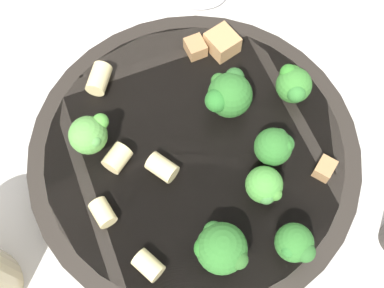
{
  "coord_description": "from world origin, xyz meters",
  "views": [
    {
      "loc": [
        -0.0,
        0.17,
        0.42
      ],
      "look_at": [
        0.0,
        0.0,
        0.05
      ],
      "focal_mm": 45.0,
      "sensor_mm": 36.0,
      "label": 1
    }
  ],
  "objects_px": {
    "rigatoni_0": "(100,213)",
    "broccoli_floret_3": "(291,84)",
    "rigatoni_1": "(146,265)",
    "chicken_chunk_2": "(220,43)",
    "chicken_chunk_0": "(191,47)",
    "broccoli_floret_2": "(226,94)",
    "broccoli_floret_1": "(87,133)",
    "broccoli_floret_0": "(262,186)",
    "chicken_chunk_1": "(322,169)",
    "rigatoni_2": "(160,167)",
    "rigatoni_4": "(115,158)",
    "broccoli_floret_5": "(218,248)",
    "pasta_bowl": "(192,157)",
    "rigatoni_3": "(97,79)",
    "broccoli_floret_6": "(273,146)",
    "broccoli_floret_4": "(292,244)"
  },
  "relations": [
    {
      "from": "rigatoni_0",
      "to": "broccoli_floret_3",
      "type": "bearing_deg",
      "value": -144.21
    },
    {
      "from": "rigatoni_1",
      "to": "chicken_chunk_2",
      "type": "relative_size",
      "value": 0.82
    },
    {
      "from": "rigatoni_0",
      "to": "chicken_chunk_0",
      "type": "relative_size",
      "value": 1.09
    },
    {
      "from": "broccoli_floret_2",
      "to": "rigatoni_0",
      "type": "bearing_deg",
      "value": 44.89
    },
    {
      "from": "broccoli_floret_1",
      "to": "broccoli_floret_3",
      "type": "relative_size",
      "value": 1.11
    },
    {
      "from": "broccoli_floret_0",
      "to": "chicken_chunk_1",
      "type": "relative_size",
      "value": 1.92
    },
    {
      "from": "chicken_chunk_1",
      "to": "rigatoni_2",
      "type": "bearing_deg",
      "value": 0.53
    },
    {
      "from": "rigatoni_4",
      "to": "broccoli_floret_5",
      "type": "bearing_deg",
      "value": 137.57
    },
    {
      "from": "broccoli_floret_2",
      "to": "broccoli_floret_0",
      "type": "bearing_deg",
      "value": 109.02
    },
    {
      "from": "broccoli_floret_1",
      "to": "rigatoni_0",
      "type": "bearing_deg",
      "value": 102.27
    },
    {
      "from": "pasta_bowl",
      "to": "rigatoni_3",
      "type": "height_order",
      "value": "rigatoni_3"
    },
    {
      "from": "chicken_chunk_1",
      "to": "chicken_chunk_2",
      "type": "height_order",
      "value": "chicken_chunk_2"
    },
    {
      "from": "rigatoni_1",
      "to": "rigatoni_0",
      "type": "bearing_deg",
      "value": -46.81
    },
    {
      "from": "rigatoni_1",
      "to": "rigatoni_4",
      "type": "distance_m",
      "value": 0.09
    },
    {
      "from": "broccoli_floret_5",
      "to": "rigatoni_1",
      "type": "relative_size",
      "value": 1.97
    },
    {
      "from": "broccoli_floret_1",
      "to": "chicken_chunk_2",
      "type": "height_order",
      "value": "broccoli_floret_1"
    },
    {
      "from": "rigatoni_3",
      "to": "broccoli_floret_1",
      "type": "bearing_deg",
      "value": 90.82
    },
    {
      "from": "broccoli_floret_1",
      "to": "rigatoni_2",
      "type": "bearing_deg",
      "value": 159.26
    },
    {
      "from": "broccoli_floret_0",
      "to": "chicken_chunk_0",
      "type": "height_order",
      "value": "broccoli_floret_0"
    },
    {
      "from": "broccoli_floret_5",
      "to": "rigatoni_4",
      "type": "xyz_separation_m",
      "value": [
        0.08,
        -0.08,
        -0.02
      ]
    },
    {
      "from": "broccoli_floret_3",
      "to": "rigatoni_3",
      "type": "xyz_separation_m",
      "value": [
        0.17,
        -0.01,
        -0.01
      ]
    },
    {
      "from": "broccoli_floret_1",
      "to": "chicken_chunk_0",
      "type": "distance_m",
      "value": 0.13
    },
    {
      "from": "broccoli_floret_0",
      "to": "broccoli_floret_2",
      "type": "height_order",
      "value": "broccoli_floret_2"
    },
    {
      "from": "broccoli_floret_1",
      "to": "broccoli_floret_5",
      "type": "bearing_deg",
      "value": 139.02
    },
    {
      "from": "rigatoni_0",
      "to": "chicken_chunk_0",
      "type": "xyz_separation_m",
      "value": [
        -0.07,
        -0.16,
        -0.0
      ]
    },
    {
      "from": "rigatoni_0",
      "to": "chicken_chunk_1",
      "type": "xyz_separation_m",
      "value": [
        -0.18,
        -0.04,
        -0.0
      ]
    },
    {
      "from": "pasta_bowl",
      "to": "broccoli_floret_0",
      "type": "bearing_deg",
      "value": 144.67
    },
    {
      "from": "broccoli_floret_5",
      "to": "rigatoni_1",
      "type": "distance_m",
      "value": 0.06
    },
    {
      "from": "broccoli_floret_5",
      "to": "rigatoni_0",
      "type": "relative_size",
      "value": 2.07
    },
    {
      "from": "pasta_bowl",
      "to": "broccoli_floret_0",
      "type": "distance_m",
      "value": 0.08
    },
    {
      "from": "rigatoni_4",
      "to": "chicken_chunk_1",
      "type": "relative_size",
      "value": 1.21
    },
    {
      "from": "broccoli_floret_1",
      "to": "pasta_bowl",
      "type": "bearing_deg",
      "value": 178.95
    },
    {
      "from": "broccoli_floret_3",
      "to": "chicken_chunk_1",
      "type": "distance_m",
      "value": 0.08
    },
    {
      "from": "broccoli_floret_2",
      "to": "rigatoni_3",
      "type": "bearing_deg",
      "value": -11.59
    },
    {
      "from": "broccoli_floret_0",
      "to": "rigatoni_3",
      "type": "distance_m",
      "value": 0.18
    },
    {
      "from": "broccoli_floret_2",
      "to": "broccoli_floret_1",
      "type": "bearing_deg",
      "value": 18.84
    },
    {
      "from": "broccoli_floret_1",
      "to": "broccoli_floret_5",
      "type": "distance_m",
      "value": 0.14
    },
    {
      "from": "broccoli_floret_6",
      "to": "rigatoni_2",
      "type": "bearing_deg",
      "value": 8.42
    },
    {
      "from": "rigatoni_2",
      "to": "broccoli_floret_2",
      "type": "bearing_deg",
      "value": -131.81
    },
    {
      "from": "broccoli_floret_4",
      "to": "broccoli_floret_6",
      "type": "bearing_deg",
      "value": -82.8
    },
    {
      "from": "pasta_bowl",
      "to": "rigatoni_0",
      "type": "distance_m",
      "value": 0.1
    },
    {
      "from": "rigatoni_4",
      "to": "rigatoni_1",
      "type": "bearing_deg",
      "value": 109.1
    },
    {
      "from": "chicken_chunk_1",
      "to": "chicken_chunk_2",
      "type": "relative_size",
      "value": 0.65
    },
    {
      "from": "broccoli_floret_5",
      "to": "rigatoni_2",
      "type": "xyz_separation_m",
      "value": [
        0.05,
        -0.07,
        -0.02
      ]
    },
    {
      "from": "chicken_chunk_1",
      "to": "broccoli_floret_6",
      "type": "bearing_deg",
      "value": -15.94
    },
    {
      "from": "rigatoni_1",
      "to": "pasta_bowl",
      "type": "bearing_deg",
      "value": -108.67
    },
    {
      "from": "pasta_bowl",
      "to": "broccoli_floret_2",
      "type": "relative_size",
      "value": 6.76
    },
    {
      "from": "rigatoni_3",
      "to": "chicken_chunk_1",
      "type": "xyz_separation_m",
      "value": [
        -0.2,
        0.08,
        -0.0
      ]
    },
    {
      "from": "broccoli_floret_5",
      "to": "chicken_chunk_2",
      "type": "height_order",
      "value": "broccoli_floret_5"
    },
    {
      "from": "rigatoni_0",
      "to": "rigatoni_3",
      "type": "distance_m",
      "value": 0.13
    }
  ]
}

